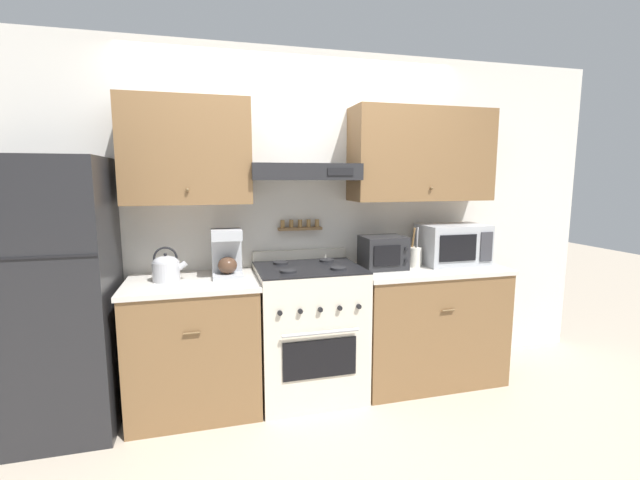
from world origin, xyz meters
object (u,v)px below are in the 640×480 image
Objects in this scene: refrigerator at (44,298)px; microwave at (453,244)px; stove_range at (309,330)px; toaster_oven at (383,252)px; coffee_maker at (227,253)px; utensil_crock at (415,256)px; tea_kettle at (166,268)px.

refrigerator reaches higher than microwave.
toaster_oven is (0.59, 0.03, 0.55)m from stove_range.
coffee_maker is 1.09× the size of utensil_crock.
microwave is at bearing 0.47° from tea_kettle.
tea_kettle is at bearing -180.00° from utensil_crock.
refrigerator is at bearing -178.56° from microwave.
stove_range is 1.10m from tea_kettle.
tea_kettle is 1.82m from utensil_crock.
stove_range is at bearing -177.81° from utensil_crock.
microwave is 0.61m from toaster_oven.
refrigerator reaches higher than coffee_maker.
tea_kettle is (-0.97, 0.03, 0.52)m from stove_range.
microwave is at bearing -0.26° from coffee_maker.
microwave reaches higher than utensil_crock.
tea_kettle is 1.56m from toaster_oven.
refrigerator is 5.15× the size of coffee_maker.
coffee_maker is 0.65× the size of microwave.
stove_range is at bearing -1.93° from tea_kettle.
refrigerator is at bearing -178.77° from utensil_crock.
coffee_maker is at bearing 174.13° from stove_range.
stove_range is at bearing -5.87° from coffee_maker.
refrigerator is 2.54m from utensil_crock.
utensil_crock is (0.85, 0.03, 0.51)m from stove_range.
refrigerator reaches higher than utensil_crock.
stove_range is 1.73m from refrigerator.
coffee_maker reaches higher than tea_kettle.
stove_range is at bearing -176.99° from toaster_oven.
refrigerator is 2.28m from toaster_oven.
coffee_maker reaches higher than toaster_oven.
toaster_oven is at bearing -179.63° from utensil_crock.
coffee_maker is at bearing 178.64° from toaster_oven.
tea_kettle is at bearing 179.94° from toaster_oven.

